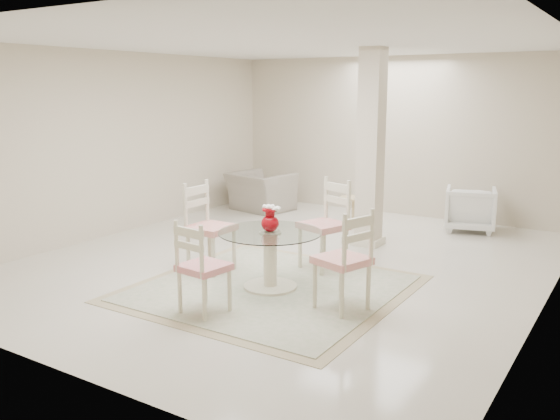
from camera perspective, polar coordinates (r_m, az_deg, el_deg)
The scene contains 13 objects.
ground at distance 7.57m, azimuth 0.94°, elevation -4.95°, with size 7.00×7.00×0.00m, color silver.
room_shell at distance 7.26m, azimuth 0.99°, elevation 9.22°, with size 6.02×7.02×2.71m.
column at distance 8.22m, azimuth 8.73°, elevation 5.85°, with size 0.30×0.30×2.70m, color beige.
area_rug at distance 6.56m, azimuth -0.94°, elevation -7.52°, with size 2.77×2.77×0.02m.
dining_table at distance 6.46m, azimuth -0.95°, elevation -4.83°, with size 1.12×1.12×0.65m.
red_vase at distance 6.35m, azimuth -0.94°, elevation -0.87°, with size 0.22×0.19×0.29m.
dining_chair_east at distance 5.77m, azimuth 6.53°, elevation -4.16°, with size 0.57×0.57×1.14m.
dining_chair_north at distance 7.15m, azimuth 4.66°, elevation -0.73°, with size 0.62×0.62×1.21m.
dining_chair_west at distance 7.09m, azimuth -7.17°, elevation -0.97°, with size 0.49×0.48×1.18m.
dining_chair_south at distance 5.72m, azimuth -7.82°, elevation -4.88°, with size 0.46×0.46×1.04m.
recliner_taupe at distance 10.65m, azimuth -1.88°, elevation 1.79°, with size 1.04×0.91×0.67m, color gray.
armchair_white at distance 9.57m, azimuth 17.84°, elevation 0.11°, with size 0.73×0.75×0.68m, color white.
side_table at distance 9.52m, azimuth 7.09°, elevation -0.24°, with size 0.45×0.45×0.47m.
Camera 1 is at (3.77, -6.20, 2.17)m, focal length 38.00 mm.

